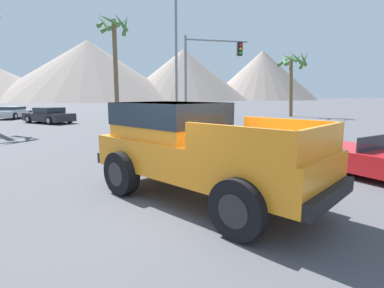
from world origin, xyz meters
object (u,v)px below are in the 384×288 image
(orange_pickup_truck, at_px, (192,144))
(street_lamp_post, at_px, (176,40))
(palm_tree_leaning, at_px, (114,42))
(parked_car_white, at_px, (205,112))
(traffic_light_main, at_px, (209,64))
(parked_car_silver, at_px, (13,112))
(parked_car_blue, at_px, (164,110))
(palm_tree_short, at_px, (293,68))
(parked_car_dark, at_px, (49,115))

(orange_pickup_truck, height_order, street_lamp_post, street_lamp_post)
(street_lamp_post, bearing_deg, palm_tree_leaning, 109.10)
(parked_car_white, bearing_deg, traffic_light_main, -30.56)
(orange_pickup_truck, distance_m, traffic_light_main, 15.22)
(parked_car_silver, height_order, palm_tree_leaning, palm_tree_leaning)
(palm_tree_leaning, bearing_deg, street_lamp_post, -70.90)
(traffic_light_main, bearing_deg, street_lamp_post, -129.11)
(orange_pickup_truck, relative_size, traffic_light_main, 0.88)
(parked_car_white, xyz_separation_m, street_lamp_post, (-4.56, -10.08, 4.49))
(palm_tree_leaning, bearing_deg, parked_car_white, 3.63)
(parked_car_blue, relative_size, palm_tree_leaning, 0.56)
(parked_car_blue, height_order, palm_tree_leaning, palm_tree_leaning)
(orange_pickup_truck, relative_size, palm_tree_short, 0.84)
(palm_tree_short, height_order, palm_tree_leaning, palm_tree_leaning)
(parked_car_blue, height_order, street_lamp_post, street_lamp_post)
(orange_pickup_truck, bearing_deg, parked_car_blue, 49.35)
(parked_car_white, distance_m, palm_tree_leaning, 9.78)
(parked_car_white, relative_size, street_lamp_post, 0.51)
(parked_car_dark, bearing_deg, traffic_light_main, -70.26)
(traffic_light_main, height_order, palm_tree_short, palm_tree_short)
(parked_car_dark, distance_m, palm_tree_short, 22.80)
(palm_tree_short, bearing_deg, parked_car_silver, 172.47)
(street_lamp_post, bearing_deg, parked_car_silver, 131.37)
(parked_car_white, xyz_separation_m, palm_tree_short, (9.31, 0.77, 4.21))
(parked_car_white, relative_size, traffic_light_main, 0.73)
(parked_car_blue, relative_size, traffic_light_main, 0.80)
(parked_car_dark, bearing_deg, palm_tree_short, -41.05)
(orange_pickup_truck, bearing_deg, parked_car_white, 39.58)
(parked_car_blue, distance_m, parked_car_dark, 12.17)
(parked_car_blue, bearing_deg, orange_pickup_truck, 137.91)
(orange_pickup_truck, bearing_deg, palm_tree_leaning, 61.16)
(parked_car_white, bearing_deg, palm_tree_leaning, -103.18)
(orange_pickup_truck, xyz_separation_m, street_lamp_post, (1.68, 10.46, 3.95))
(parked_car_silver, height_order, street_lamp_post, street_lamp_post)
(palm_tree_short, bearing_deg, orange_pickup_truck, -126.12)
(parked_car_silver, relative_size, palm_tree_short, 0.70)
(parked_car_blue, bearing_deg, parked_car_white, 173.28)
(street_lamp_post, bearing_deg, parked_car_dark, 134.09)
(orange_pickup_truck, bearing_deg, parked_car_dark, 75.89)
(palm_tree_leaning, bearing_deg, parked_car_silver, 152.88)
(parked_car_silver, bearing_deg, traffic_light_main, -20.91)
(orange_pickup_truck, distance_m, parked_car_white, 21.47)
(parked_car_dark, bearing_deg, orange_pickup_truck, -117.14)
(traffic_light_main, bearing_deg, parked_car_blue, 96.75)
(parked_car_dark, xyz_separation_m, palm_tree_short, (22.31, 2.15, 4.19))
(parked_car_blue, height_order, palm_tree_short, palm_tree_short)
(parked_car_white, distance_m, traffic_light_main, 7.53)
(palm_tree_short, xyz_separation_m, palm_tree_leaning, (-17.19, -1.27, 1.57))
(parked_car_blue, distance_m, parked_car_white, 6.29)
(palm_tree_short, relative_size, palm_tree_leaning, 0.75)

